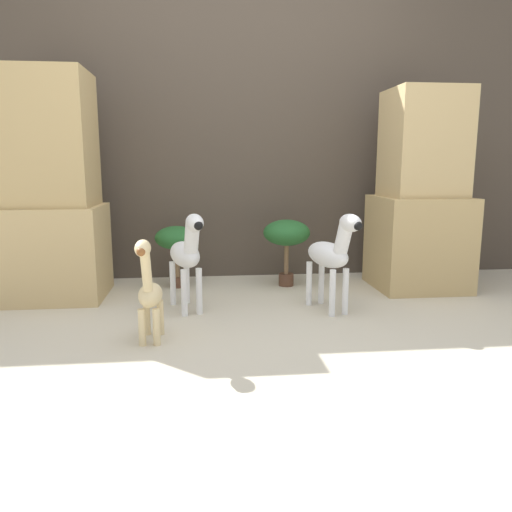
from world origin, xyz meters
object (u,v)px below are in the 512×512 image
zebra_left (187,253)px  potted_palm_back (287,235)px  giraffe_figurine (149,291)px  zebra_right (332,253)px  potted_palm_front (176,241)px

zebra_left → potted_palm_back: zebra_left is taller
giraffe_figurine → zebra_right: bearing=22.4°
giraffe_figurine → potted_palm_back: 1.44m
zebra_right → zebra_left: size_ratio=1.00×
zebra_right → potted_palm_front: (-0.97, 0.74, -0.02)m
giraffe_figurine → potted_palm_front: 1.18m
zebra_right → potted_palm_front: zebra_right is taller
giraffe_figurine → potted_palm_front: bearing=86.1°
zebra_right → zebra_left: bearing=173.4°
giraffe_figurine → potted_palm_front: size_ratio=1.22×
zebra_right → giraffe_figurine: 1.14m
giraffe_figurine → potted_palm_back: size_ratio=1.12×
potted_palm_front → zebra_right: bearing=-37.2°
potted_palm_front → potted_palm_back: (0.81, -0.05, 0.04)m
potted_palm_back → giraffe_figurine: bearing=-128.4°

